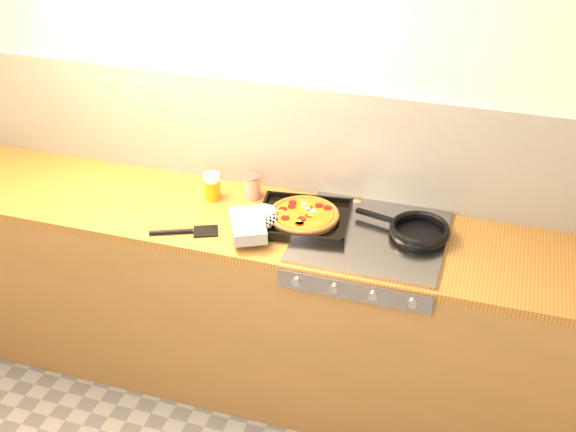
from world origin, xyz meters
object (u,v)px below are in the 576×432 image
(pizza_on_tray, at_px, (289,218))
(tomato_can, at_px, (252,186))
(juice_glass, at_px, (212,186))
(frying_pan, at_px, (418,230))

(pizza_on_tray, xyz_separation_m, tomato_can, (-0.23, 0.18, 0.01))
(pizza_on_tray, bearing_deg, juice_glass, 163.16)
(pizza_on_tray, relative_size, juice_glass, 4.16)
(pizza_on_tray, distance_m, frying_pan, 0.54)
(juice_glass, bearing_deg, frying_pan, -2.96)
(frying_pan, distance_m, juice_glass, 0.92)
(pizza_on_tray, height_order, frying_pan, pizza_on_tray)
(frying_pan, distance_m, tomato_can, 0.77)
(frying_pan, relative_size, juice_glass, 3.49)
(tomato_can, relative_size, juice_glass, 0.89)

